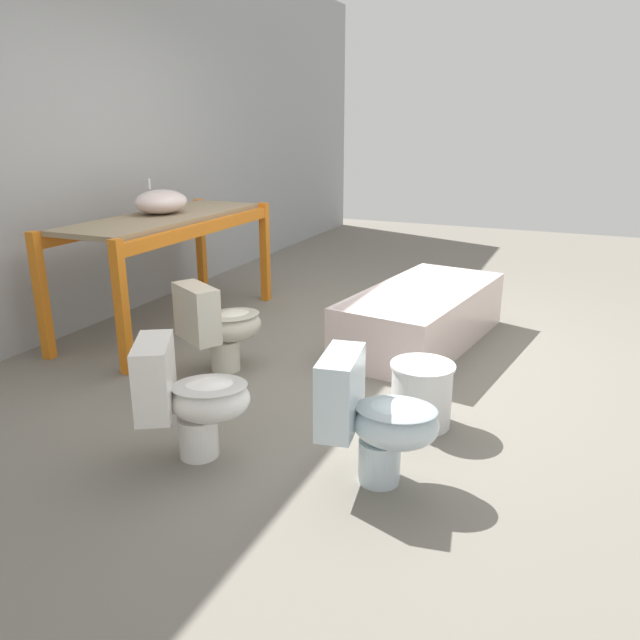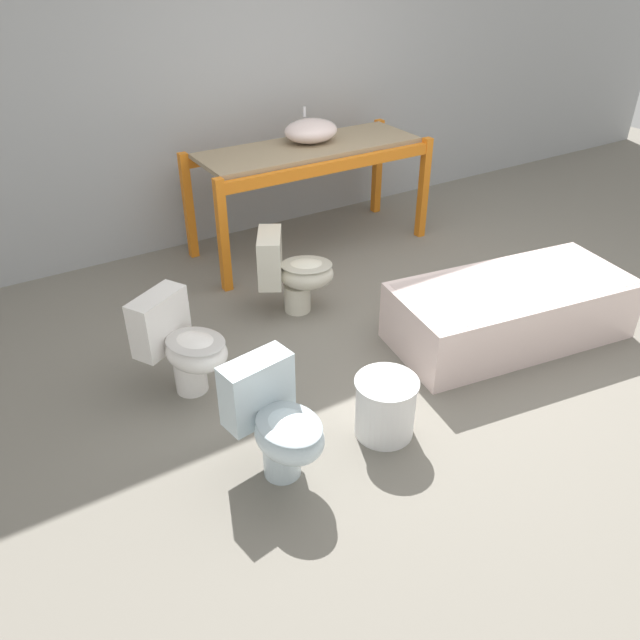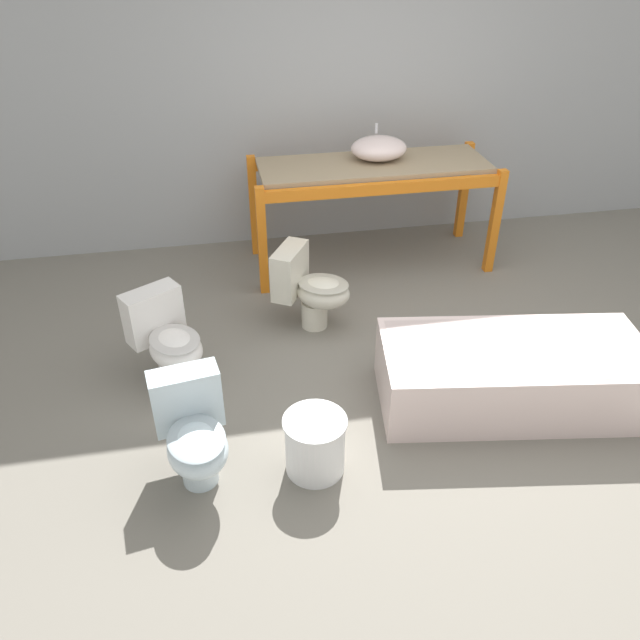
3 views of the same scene
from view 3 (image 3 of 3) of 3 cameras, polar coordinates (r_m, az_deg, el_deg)
The scene contains 9 objects.
ground_plane at distance 4.28m, azimuth 9.13°, elevation -4.89°, with size 12.00×12.00×0.00m, color slate.
warehouse_wall_rear at distance 5.63m, azimuth 2.87°, elevation 23.04°, with size 10.80×0.08×3.20m.
shelving_rack at distance 5.27m, azimuth 4.86°, elevation 12.79°, with size 2.00×0.76×0.90m.
sink_basin at distance 5.27m, azimuth 5.40°, elevation 15.36°, with size 0.46×0.37×0.27m.
bathtub_main at distance 4.05m, azimuth 17.19°, elevation -4.44°, with size 1.71×0.95×0.42m.
toilet_near at distance 4.53m, azimuth -0.90°, elevation 3.01°, with size 0.63×0.56×0.61m.
toilet_far at distance 3.40m, azimuth -11.47°, elevation -10.04°, with size 0.42×0.58×0.61m.
toilet_extra at distance 4.11m, azimuth -13.77°, elevation -1.66°, with size 0.56×0.63×0.61m.
bucket_white at distance 3.47m, azimuth -0.46°, elevation -11.23°, with size 0.35×0.35×0.36m.
Camera 3 is at (-1.27, -3.12, 2.64)m, focal length 35.00 mm.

